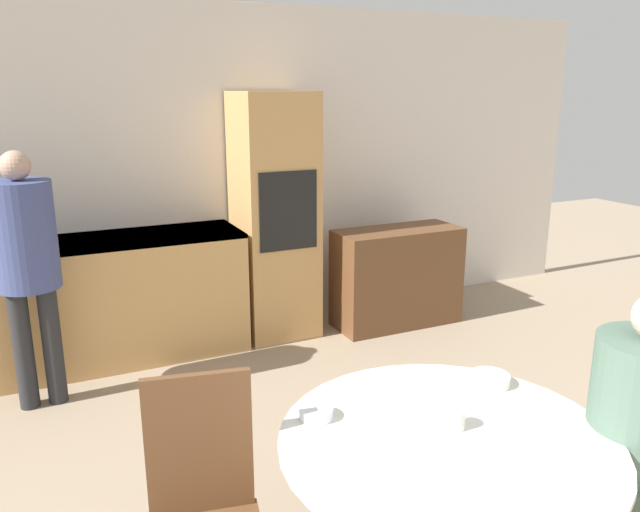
% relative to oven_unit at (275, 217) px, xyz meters
% --- Properties ---
extents(wall_back, '(7.17, 0.05, 2.60)m').
position_rel_oven_unit_xyz_m(wall_back, '(-0.32, 0.34, 0.33)').
color(wall_back, silver).
rests_on(wall_back, ground_plane).
extents(kitchen_counter, '(2.72, 0.60, 0.92)m').
position_rel_oven_unit_xyz_m(kitchen_counter, '(-1.69, -0.01, -0.49)').
color(kitchen_counter, tan).
rests_on(kitchen_counter, ground_plane).
extents(oven_unit, '(0.58, 0.59, 1.94)m').
position_rel_oven_unit_xyz_m(oven_unit, '(0.00, 0.00, 0.00)').
color(oven_unit, tan).
rests_on(oven_unit, ground_plane).
extents(sideboard, '(1.06, 0.45, 0.83)m').
position_rel_oven_unit_xyz_m(sideboard, '(0.99, -0.27, -0.56)').
color(sideboard, brown).
rests_on(sideboard, ground_plane).
extents(dining_table, '(1.24, 1.24, 0.73)m').
position_rel_oven_unit_xyz_m(dining_table, '(-0.46, -2.93, -0.43)').
color(dining_table, brown).
rests_on(dining_table, ground_plane).
extents(chair_far_left, '(0.47, 0.47, 1.00)m').
position_rel_oven_unit_xyz_m(chair_far_left, '(-1.31, -2.67, -0.42)').
color(chair_far_left, brown).
rests_on(chair_far_left, ground_plane).
extents(person_standing, '(0.37, 0.37, 1.61)m').
position_rel_oven_unit_xyz_m(person_standing, '(-1.80, -0.53, 0.02)').
color(person_standing, '#262628').
rests_on(person_standing, ground_plane).
extents(cup, '(0.08, 0.08, 0.08)m').
position_rel_oven_unit_xyz_m(cup, '(-0.41, -2.89, -0.20)').
color(cup, silver).
rests_on(cup, dining_table).
extents(bowl_near, '(0.17, 0.17, 0.05)m').
position_rel_oven_unit_xyz_m(bowl_near, '(-0.06, -2.67, -0.21)').
color(bowl_near, white).
rests_on(bowl_near, dining_table).
extents(bowl_centre, '(0.13, 0.13, 0.04)m').
position_rel_oven_unit_xyz_m(bowl_centre, '(-0.84, -2.61, -0.22)').
color(bowl_centre, silver).
rests_on(bowl_centre, dining_table).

